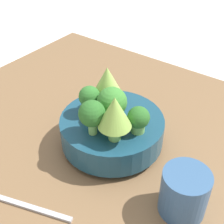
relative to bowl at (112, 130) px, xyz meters
The scene contains 11 objects.
ground_plane 0.09m from the bowl, 42.80° to the left, with size 6.00×6.00×0.00m, color silver.
table 0.07m from the bowl, 42.80° to the left, with size 1.05×0.83×0.05m.
bowl is the anchor object (origin of this frame).
broccoli_floret_front 0.10m from the bowl, 94.76° to the right, with size 0.06×0.06×0.08m.
broccoli_floret_right 0.09m from the bowl, ahead, with size 0.05×0.05×0.06m.
broccoli_floret_left 0.09m from the bowl, behind, with size 0.05×0.05×0.07m.
broccoli_floret_center 0.08m from the bowl, 56.31° to the right, with size 0.07×0.07×0.08m.
romanesco_piece_far 0.11m from the bowl, 136.68° to the left, with size 0.07×0.07×0.10m.
romanesco_piece_near 0.12m from the bowl, 49.03° to the right, with size 0.07×0.07×0.10m.
cup 0.22m from the bowl, 17.62° to the right, with size 0.09×0.09×0.09m.
fork 0.24m from the bowl, 94.35° to the right, with size 0.17×0.06×0.01m.
Camera 1 is at (0.30, -0.45, 0.55)m, focal length 50.00 mm.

